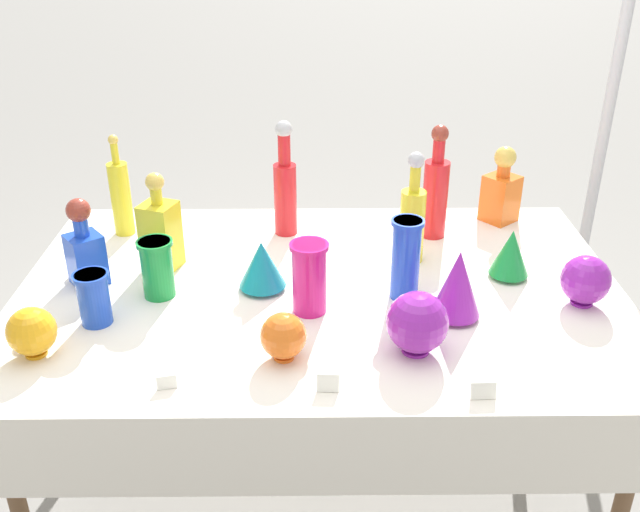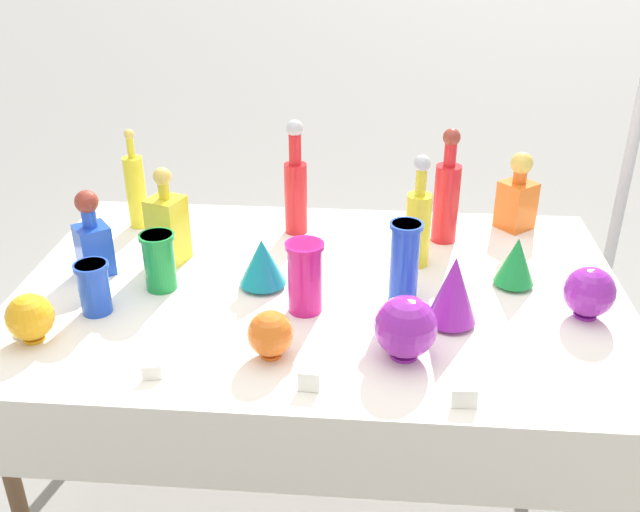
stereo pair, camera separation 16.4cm
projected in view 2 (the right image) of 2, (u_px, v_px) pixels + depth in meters
name	position (u px, v px, depth m)	size (l,w,h in m)	color
ground_plane	(320.00, 481.00, 2.41)	(40.00, 40.00, 0.00)	gray
display_table	(319.00, 307.00, 2.06)	(1.75, 1.14, 0.76)	white
tall_bottle_0	(418.00, 223.00, 2.13)	(0.08, 0.08, 0.35)	yellow
tall_bottle_1	(136.00, 189.00, 2.38)	(0.07, 0.07, 0.34)	yellow
tall_bottle_2	(296.00, 187.00, 2.33)	(0.07, 0.07, 0.39)	red
tall_bottle_3	(447.00, 196.00, 2.27)	(0.08, 0.08, 0.38)	red
square_decanter_0	(93.00, 239.00, 2.09)	(0.13, 0.13, 0.26)	blue
square_decanter_1	(167.00, 225.00, 2.16)	(0.12, 0.12, 0.30)	yellow
square_decanter_2	(517.00, 196.00, 2.38)	(0.14, 0.14, 0.27)	orange
slender_vase_0	(159.00, 260.00, 2.02)	(0.10, 0.10, 0.17)	#198C38
slender_vase_1	(305.00, 275.00, 1.90)	(0.10, 0.10, 0.20)	#C61972
slender_vase_2	(94.00, 286.00, 1.91)	(0.09, 0.09, 0.15)	blue
slender_vase_3	(404.00, 260.00, 1.94)	(0.09, 0.09, 0.24)	blue
fluted_vase_0	(262.00, 262.00, 2.03)	(0.13, 0.13, 0.15)	teal
fluted_vase_1	(516.00, 261.00, 2.04)	(0.12, 0.12, 0.15)	#198C38
fluted_vase_2	(453.00, 290.00, 1.84)	(0.13, 0.13, 0.20)	purple
round_bowl_0	(30.00, 317.00, 1.79)	(0.12, 0.12, 0.13)	orange
round_bowl_1	(589.00, 292.00, 1.89)	(0.14, 0.14, 0.14)	purple
round_bowl_2	(270.00, 334.00, 1.73)	(0.11, 0.11, 0.12)	orange
round_bowl_3	(406.00, 327.00, 1.72)	(0.15, 0.15, 0.16)	purple
price_tag_left	(465.00, 399.00, 1.57)	(0.06, 0.01, 0.04)	white
price_tag_center	(152.00, 373.00, 1.67)	(0.05, 0.01, 0.03)	white
price_tag_right	(309.00, 383.00, 1.63)	(0.05, 0.01, 0.04)	white
cardboard_box_behind_left	(309.00, 273.00, 3.43)	(0.57, 0.38, 0.37)	tan
canopy_pole	(632.00, 148.00, 2.63)	(0.18, 0.18, 2.39)	silver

